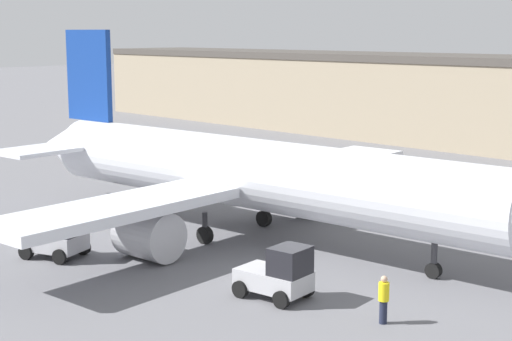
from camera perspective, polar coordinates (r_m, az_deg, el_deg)
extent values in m
plane|color=slate|center=(41.21, 0.00, -5.01)|extent=(400.00, 400.00, 0.00)
cube|color=gray|center=(79.29, 13.78, 4.83)|extent=(97.13, 11.83, 7.82)
cube|color=#47423D|center=(79.04, 13.91, 7.91)|extent=(97.13, 12.06, 0.70)
cylinder|color=silver|center=(40.45, 0.00, -0.25)|extent=(28.68, 6.33, 3.65)
cone|color=silver|center=(52.30, -13.72, 1.80)|extent=(4.32, 3.83, 3.46)
cube|color=silver|center=(47.69, 4.95, 0.51)|extent=(4.95, 12.75, 0.50)
cube|color=silver|center=(36.01, -10.06, -2.73)|extent=(4.95, 12.75, 0.50)
cylinder|color=#B7B7BC|center=(46.50, 3.58, -1.72)|extent=(2.99, 2.63, 2.38)
cylinder|color=#B7B7BC|center=(37.56, -7.80, -4.63)|extent=(2.99, 2.63, 2.38)
cube|color=navy|center=(49.68, -12.06, 6.78)|extent=(3.90, 0.73, 5.55)
cube|color=silver|center=(52.61, -8.44, 2.43)|extent=(3.68, 4.67, 0.24)
cube|color=silver|center=(47.75, -15.67, 1.40)|extent=(3.68, 4.67, 0.24)
cylinder|color=#38383D|center=(35.48, 12.81, -6.37)|extent=(0.28, 0.28, 1.65)
cylinder|color=black|center=(35.62, 12.78, -7.10)|extent=(0.73, 0.41, 0.70)
cylinder|color=#38383D|center=(40.23, -3.74, -4.19)|extent=(0.28, 0.28, 1.65)
cylinder|color=black|center=(40.32, -3.73, -4.71)|extent=(0.93, 0.43, 0.90)
cylinder|color=#38383D|center=(43.66, 0.58, -3.03)|extent=(0.28, 0.28, 1.65)
cylinder|color=black|center=(43.74, 0.58, -3.51)|extent=(0.93, 0.43, 0.90)
cylinder|color=#1E2338|center=(29.94, 9.24, -10.12)|extent=(0.29, 0.29, 0.88)
cylinder|color=yellow|center=(29.67, 9.28, -8.69)|extent=(0.41, 0.41, 0.70)
sphere|color=tan|center=(29.52, 9.31, -7.80)|extent=(0.26, 0.26, 0.26)
cube|color=#B2B2B7|center=(32.23, 1.26, -7.94)|extent=(3.17, 2.08, 0.78)
cube|color=black|center=(31.49, 2.49, -6.57)|extent=(1.50, 1.68, 1.12)
cylinder|color=black|center=(31.13, 1.87, -9.36)|extent=(0.74, 0.37, 0.71)
cylinder|color=black|center=(32.44, 3.65, -8.57)|extent=(0.74, 0.37, 0.71)
cylinder|color=black|center=(32.33, -1.14, -8.61)|extent=(0.74, 0.37, 0.71)
cylinder|color=black|center=(33.59, 0.70, -7.89)|extent=(0.74, 0.37, 0.71)
cube|color=#B2B2B7|center=(39.03, -14.44, -5.01)|extent=(3.31, 2.70, 0.81)
cube|color=black|center=(38.31, -13.57, -3.73)|extent=(1.76, 1.95, 1.16)
cube|color=#333333|center=(39.11, -15.09, -3.49)|extent=(2.11, 1.81, 0.70)
cylinder|color=black|center=(37.87, -14.06, -6.10)|extent=(0.78, 0.53, 0.73)
cylinder|color=black|center=(39.22, -12.45, -5.47)|extent=(0.78, 0.53, 0.73)
cylinder|color=black|center=(39.10, -16.38, -5.70)|extent=(0.78, 0.53, 0.73)
cylinder|color=black|center=(40.42, -14.74, -5.11)|extent=(0.78, 0.53, 0.73)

